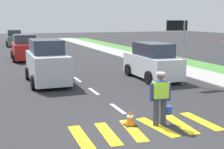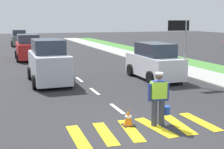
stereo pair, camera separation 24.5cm
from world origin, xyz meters
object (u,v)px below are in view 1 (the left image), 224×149
road_worker (161,96)px  car_oncoming_lead (47,63)px  car_oncoming_third (14,39)px  traffic_cone_near (130,118)px  car_parked_curbside (152,62)px  car_oncoming_second (25,48)px  lane_direction_sign (180,37)px

road_worker → car_oncoming_lead: size_ratio=0.39×
car_oncoming_third → traffic_cone_near: bearing=-87.2°
car_oncoming_lead → traffic_cone_near: bearing=-79.9°
road_worker → car_oncoming_third: (-2.45, 31.94, -0.01)m
car_parked_curbside → car_oncoming_lead: bearing=171.4°
road_worker → traffic_cone_near: 1.16m
traffic_cone_near → car_oncoming_third: car_oncoming_third is taller
traffic_cone_near → car_oncoming_third: (-1.57, 31.64, 0.67)m
road_worker → car_oncoming_second: car_oncoming_second is taller
car_oncoming_third → car_oncoming_second: 13.94m
lane_direction_sign → car_oncoming_third: (-6.33, 26.79, -1.49)m
road_worker → traffic_cone_near: size_ratio=3.32×
car_oncoming_third → car_oncoming_lead: 24.08m
road_worker → car_oncoming_third: bearing=94.4°
car_oncoming_lead → car_oncoming_second: 10.14m
lane_direction_sign → car_parked_curbside: (-0.50, 1.86, -1.48)m
car_oncoming_third → car_parked_curbside: 25.61m
car_oncoming_third → car_oncoming_second: (0.01, -13.94, 0.03)m
traffic_cone_near → lane_direction_sign: bearing=45.5°
road_worker → car_parked_curbside: (3.37, 7.01, -0.01)m
car_parked_curbside → car_oncoming_second: 12.44m
lane_direction_sign → car_oncoming_lead: (-6.11, 2.71, -1.36)m
road_worker → car_parked_curbside: bearing=64.3°
road_worker → car_oncoming_third: 32.04m
car_parked_curbside → lane_direction_sign: bearing=-74.8°
road_worker → lane_direction_sign: size_ratio=0.52×
car_parked_curbside → traffic_cone_near: bearing=-122.4°
car_parked_curbside → car_oncoming_lead: (-5.60, 0.85, 0.12)m
lane_direction_sign → car_parked_curbside: 2.43m
traffic_cone_near → car_parked_curbside: car_parked_curbside is taller
road_worker → lane_direction_sign: lane_direction_sign is taller
lane_direction_sign → car_parked_curbside: bearing=105.2°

